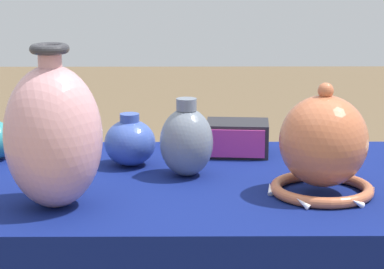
{
  "coord_description": "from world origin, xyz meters",
  "views": [
    {
      "loc": [
        -0.06,
        -1.51,
        1.2
      ],
      "look_at": [
        -0.05,
        -0.1,
        0.87
      ],
      "focal_mm": 70.0,
      "sensor_mm": 36.0,
      "label": 1
    }
  ],
  "objects_px": {
    "vase_tall_bulbous": "(53,135)",
    "jar_round_cobalt": "(130,142)",
    "vase_dome_bell": "(323,148)",
    "mosaic_tile_box": "(237,138)",
    "jar_round_slate": "(187,141)"
  },
  "relations": [
    {
      "from": "vase_tall_bulbous",
      "to": "jar_round_cobalt",
      "type": "relative_size",
      "value": 2.58
    },
    {
      "from": "vase_dome_bell",
      "to": "mosaic_tile_box",
      "type": "bearing_deg",
      "value": 115.31
    },
    {
      "from": "mosaic_tile_box",
      "to": "jar_round_slate",
      "type": "xyz_separation_m",
      "value": [
        -0.12,
        -0.18,
        0.04
      ]
    },
    {
      "from": "mosaic_tile_box",
      "to": "jar_round_cobalt",
      "type": "relative_size",
      "value": 1.31
    },
    {
      "from": "jar_round_cobalt",
      "to": "mosaic_tile_box",
      "type": "bearing_deg",
      "value": 21.06
    },
    {
      "from": "mosaic_tile_box",
      "to": "jar_round_cobalt",
      "type": "xyz_separation_m",
      "value": [
        -0.25,
        -0.09,
        0.01
      ]
    },
    {
      "from": "mosaic_tile_box",
      "to": "jar_round_cobalt",
      "type": "distance_m",
      "value": 0.26
    },
    {
      "from": "vase_tall_bulbous",
      "to": "jar_round_slate",
      "type": "height_order",
      "value": "vase_tall_bulbous"
    },
    {
      "from": "vase_tall_bulbous",
      "to": "vase_dome_bell",
      "type": "relative_size",
      "value": 1.36
    },
    {
      "from": "vase_tall_bulbous",
      "to": "jar_round_cobalt",
      "type": "distance_m",
      "value": 0.32
    },
    {
      "from": "jar_round_cobalt",
      "to": "jar_round_slate",
      "type": "height_order",
      "value": "jar_round_slate"
    },
    {
      "from": "vase_tall_bulbous",
      "to": "jar_round_slate",
      "type": "xyz_separation_m",
      "value": [
        0.24,
        0.2,
        -0.06
      ]
    },
    {
      "from": "jar_round_cobalt",
      "to": "jar_round_slate",
      "type": "relative_size",
      "value": 0.71
    },
    {
      "from": "vase_dome_bell",
      "to": "jar_round_slate",
      "type": "distance_m",
      "value": 0.3
    },
    {
      "from": "vase_tall_bulbous",
      "to": "vase_dome_bell",
      "type": "bearing_deg",
      "value": 7.79
    }
  ]
}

